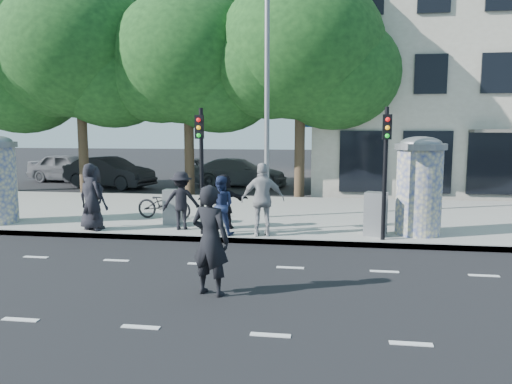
% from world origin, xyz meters
% --- Properties ---
extents(ground, '(120.00, 120.00, 0.00)m').
position_xyz_m(ground, '(0.00, 0.00, 0.00)').
color(ground, black).
rests_on(ground, ground).
extents(sidewalk, '(40.00, 8.00, 0.15)m').
position_xyz_m(sidewalk, '(0.00, 7.50, 0.07)').
color(sidewalk, gray).
rests_on(sidewalk, ground).
extents(curb, '(40.00, 0.10, 0.16)m').
position_xyz_m(curb, '(0.00, 3.55, 0.07)').
color(curb, slate).
rests_on(curb, ground).
extents(lane_dash_near, '(32.00, 0.12, 0.01)m').
position_xyz_m(lane_dash_near, '(0.00, -2.20, 0.00)').
color(lane_dash_near, silver).
rests_on(lane_dash_near, ground).
extents(lane_dash_far, '(32.00, 0.12, 0.01)m').
position_xyz_m(lane_dash_far, '(0.00, 1.40, 0.00)').
color(lane_dash_far, silver).
rests_on(lane_dash_far, ground).
extents(ad_column_right, '(1.36, 1.36, 2.65)m').
position_xyz_m(ad_column_right, '(5.20, 4.70, 1.54)').
color(ad_column_right, beige).
rests_on(ad_column_right, sidewalk).
extents(traffic_pole_near, '(0.22, 0.31, 3.40)m').
position_xyz_m(traffic_pole_near, '(-0.60, 3.79, 2.23)').
color(traffic_pole_near, black).
rests_on(traffic_pole_near, sidewalk).
extents(traffic_pole_far, '(0.22, 0.31, 3.40)m').
position_xyz_m(traffic_pole_far, '(4.20, 3.79, 2.23)').
color(traffic_pole_far, black).
rests_on(traffic_pole_far, sidewalk).
extents(street_lamp, '(0.25, 0.93, 8.00)m').
position_xyz_m(street_lamp, '(0.80, 6.63, 4.79)').
color(street_lamp, slate).
rests_on(street_lamp, sidewalk).
extents(tree_mid_left, '(7.20, 7.20, 9.57)m').
position_xyz_m(tree_mid_left, '(-8.50, 12.50, 6.50)').
color(tree_mid_left, '#38281C').
rests_on(tree_mid_left, ground).
extents(tree_near_left, '(6.80, 6.80, 8.97)m').
position_xyz_m(tree_near_left, '(-3.50, 12.70, 6.06)').
color(tree_near_left, '#38281C').
rests_on(tree_near_left, ground).
extents(tree_center, '(7.00, 7.00, 9.30)m').
position_xyz_m(tree_center, '(1.50, 12.30, 6.31)').
color(tree_center, '#38281C').
rests_on(tree_center, ground).
extents(building, '(20.30, 15.85, 12.00)m').
position_xyz_m(building, '(12.00, 19.99, 5.99)').
color(building, '#ABA390').
rests_on(building, ground).
extents(ped_a, '(1.02, 0.80, 1.83)m').
position_xyz_m(ped_a, '(-3.82, 3.95, 1.07)').
color(ped_a, black).
rests_on(ped_a, sidewalk).
extents(ped_b, '(0.81, 0.68, 1.90)m').
position_xyz_m(ped_b, '(-3.78, 3.85, 1.10)').
color(ped_b, black).
rests_on(ped_b, sidewalk).
extents(ped_c, '(0.79, 0.62, 1.60)m').
position_xyz_m(ped_c, '(-0.10, 3.85, 0.95)').
color(ped_c, navy).
rests_on(ped_c, sidewalk).
extents(ped_d, '(1.16, 0.80, 1.65)m').
position_xyz_m(ped_d, '(-1.35, 4.39, 0.98)').
color(ped_d, black).
rests_on(ped_d, sidewalk).
extents(ped_e, '(1.24, 0.84, 1.96)m').
position_xyz_m(ped_e, '(1.06, 3.85, 1.13)').
color(ped_e, '#9F9EA1').
rests_on(ped_e, sidewalk).
extents(ped_f, '(1.56, 0.96, 1.58)m').
position_xyz_m(ped_f, '(-0.18, 4.66, 0.94)').
color(ped_f, black).
rests_on(ped_f, sidewalk).
extents(man_road, '(0.85, 0.68, 2.02)m').
position_xyz_m(man_road, '(0.70, -0.55, 1.01)').
color(man_road, black).
rests_on(man_road, ground).
extents(bicycle, '(0.90, 1.90, 0.96)m').
position_xyz_m(bicycle, '(-2.37, 5.85, 0.63)').
color(bicycle, black).
rests_on(bicycle, sidewalk).
extents(cabinet_left, '(0.51, 0.38, 1.05)m').
position_xyz_m(cabinet_left, '(-1.83, 5.04, 0.68)').
color(cabinet_left, gray).
rests_on(cabinet_left, sidewalk).
extents(cabinet_right, '(0.66, 0.56, 1.17)m').
position_xyz_m(cabinet_right, '(4.05, 4.33, 0.74)').
color(cabinet_right, gray).
rests_on(cabinet_right, sidewalk).
extents(car_left, '(2.66, 4.96, 1.60)m').
position_xyz_m(car_left, '(-11.66, 16.85, 0.80)').
color(car_left, slate).
rests_on(car_left, ground).
extents(car_mid, '(2.81, 4.97, 1.55)m').
position_xyz_m(car_mid, '(-8.26, 14.64, 0.78)').
color(car_mid, black).
rests_on(car_mid, ground).
extents(car_right, '(2.07, 4.97, 1.44)m').
position_xyz_m(car_right, '(-1.87, 16.26, 0.72)').
color(car_right, '#585B60').
rests_on(car_right, ground).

